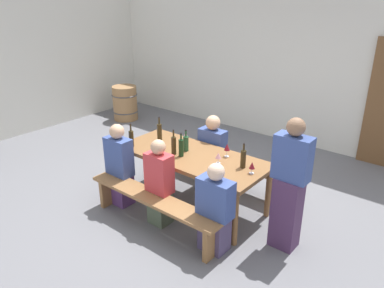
{
  "coord_description": "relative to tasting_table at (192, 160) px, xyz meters",
  "views": [
    {
      "loc": [
        2.84,
        -3.47,
        2.75
      ],
      "look_at": [
        0.0,
        0.0,
        0.9
      ],
      "focal_mm": 34.78,
      "sensor_mm": 36.0,
      "label": 1
    }
  ],
  "objects": [
    {
      "name": "bench_far",
      "position": [
        0.0,
        0.75,
        -0.32
      ],
      "size": [
        1.96,
        0.3,
        0.45
      ],
      "color": "olive",
      "rests_on": "ground"
    },
    {
      "name": "seated_guest_near_1",
      "position": [
        -0.03,
        -0.6,
        -0.14
      ],
      "size": [
        0.34,
        0.24,
        1.14
      ],
      "rotation": [
        0.0,
        0.0,
        1.57
      ],
      "color": "#4B5842",
      "rests_on": "ground"
    },
    {
      "name": "back_wall",
      "position": [
        0.0,
        3.13,
        0.92
      ],
      "size": [
        14.0,
        0.2,
        3.2
      ],
      "primitive_type": "cube",
      "color": "silver",
      "rests_on": "ground"
    },
    {
      "name": "wine_glass_1",
      "position": [
        -0.33,
        0.26,
        0.2
      ],
      "size": [
        0.08,
        0.08,
        0.17
      ],
      "color": "silver",
      "rests_on": "tasting_table"
    },
    {
      "name": "seated_guest_far_0",
      "position": [
        -0.1,
        0.6,
        -0.14
      ],
      "size": [
        0.4,
        0.24,
        1.12
      ],
      "rotation": [
        0.0,
        0.0,
        -1.57
      ],
      "color": "#3E4F45",
      "rests_on": "ground"
    },
    {
      "name": "seated_guest_near_2",
      "position": [
        0.81,
        -0.6,
        -0.17
      ],
      "size": [
        0.41,
        0.24,
        1.08
      ],
      "rotation": [
        0.0,
        0.0,
        1.57
      ],
      "color": "#4B3F63",
      "rests_on": "ground"
    },
    {
      "name": "wine_bottle_0",
      "position": [
        -0.82,
        -0.32,
        0.2
      ],
      "size": [
        0.07,
        0.07,
        0.34
      ],
      "color": "#332814",
      "rests_on": "tasting_table"
    },
    {
      "name": "wine_bottle_1",
      "position": [
        -0.68,
        0.09,
        0.21
      ],
      "size": [
        0.07,
        0.07,
        0.36
      ],
      "color": "#332814",
      "rests_on": "tasting_table"
    },
    {
      "name": "wine_bottle_4",
      "position": [
        -0.19,
        -0.14,
        0.2
      ],
      "size": [
        0.06,
        0.06,
        0.35
      ],
      "color": "#332814",
      "rests_on": "tasting_table"
    },
    {
      "name": "wine_bottle_3",
      "position": [
        -0.08,
        -0.13,
        0.2
      ],
      "size": [
        0.07,
        0.07,
        0.32
      ],
      "color": "#143319",
      "rests_on": "tasting_table"
    },
    {
      "name": "side_wall",
      "position": [
        -4.53,
        0.0,
        0.92
      ],
      "size": [
        0.2,
        6.67,
        3.2
      ],
      "primitive_type": "cube",
      "color": "silver",
      "rests_on": "ground"
    },
    {
      "name": "wine_bottle_5",
      "position": [
        0.73,
        0.1,
        0.19
      ],
      "size": [
        0.07,
        0.07,
        0.32
      ],
      "color": "#332814",
      "rests_on": "tasting_table"
    },
    {
      "name": "bench_near",
      "position": [
        0.0,
        -0.75,
        -0.32
      ],
      "size": [
        1.96,
        0.3,
        0.45
      ],
      "color": "olive",
      "rests_on": "ground"
    },
    {
      "name": "ground_plane",
      "position": [
        0.0,
        0.0,
        -0.68
      ],
      "size": [
        24.0,
        24.0,
        0.0
      ],
      "primitive_type": "plane",
      "color": "slate"
    },
    {
      "name": "tasting_table",
      "position": [
        0.0,
        0.0,
        0.0
      ],
      "size": [
        2.06,
        0.89,
        0.75
      ],
      "color": "brown",
      "rests_on": "ground"
    },
    {
      "name": "wine_bottle_2",
      "position": [
        -0.14,
        0.05,
        0.18
      ],
      "size": [
        0.07,
        0.07,
        0.3
      ],
      "color": "#234C2D",
      "rests_on": "tasting_table"
    },
    {
      "name": "wine_glass_0",
      "position": [
        0.39,
        0.24,
        0.2
      ],
      "size": [
        0.07,
        0.07,
        0.18
      ],
      "color": "silver",
      "rests_on": "tasting_table"
    },
    {
      "name": "wine_barrel",
      "position": [
        -3.53,
        1.9,
        -0.29
      ],
      "size": [
        0.58,
        0.58,
        0.77
      ],
      "color": "#9E7247",
      "rests_on": "ground"
    },
    {
      "name": "wine_glass_3",
      "position": [
        0.89,
        0.02,
        0.17
      ],
      "size": [
        0.07,
        0.07,
        0.15
      ],
      "color": "silver",
      "rests_on": "tasting_table"
    },
    {
      "name": "wine_glass_2",
      "position": [
        0.42,
        0.0,
        0.17
      ],
      "size": [
        0.08,
        0.08,
        0.14
      ],
      "color": "silver",
      "rests_on": "tasting_table"
    },
    {
      "name": "standing_host",
      "position": [
        1.4,
        -0.03,
        0.08
      ],
      "size": [
        0.39,
        0.24,
        1.56
      ],
      "rotation": [
        0.0,
        0.0,
        3.14
      ],
      "color": "#492D50",
      "rests_on": "ground"
    },
    {
      "name": "seated_guest_near_0",
      "position": [
        -0.77,
        -0.6,
        -0.13
      ],
      "size": [
        0.38,
        0.24,
        1.16
      ],
      "rotation": [
        0.0,
        0.0,
        1.57
      ],
      "color": "#58356C",
      "rests_on": "ground"
    }
  ]
}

